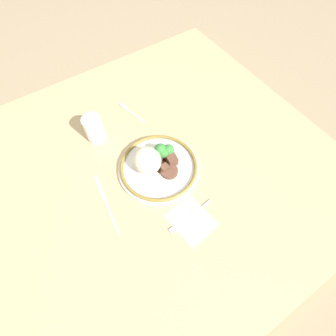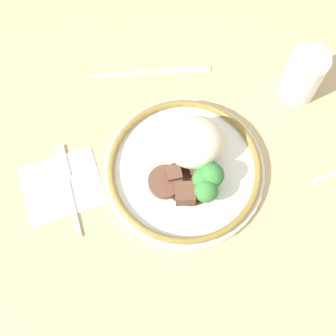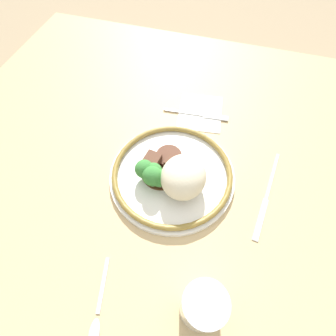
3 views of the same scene
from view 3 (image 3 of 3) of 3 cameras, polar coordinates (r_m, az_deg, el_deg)
ground_plane at (r=0.60m, az=3.67°, el=-6.65°), size 8.00×8.00×0.00m
dining_table at (r=0.58m, az=3.79°, el=-5.70°), size 1.14×1.26×0.04m
napkin at (r=0.70m, az=7.01°, el=11.96°), size 0.14×0.13×0.00m
plate at (r=0.55m, az=0.99°, el=-1.32°), size 0.27×0.27×0.09m
juice_glass at (r=0.46m, az=7.41°, el=-27.80°), size 0.07×0.07×0.10m
fork at (r=0.69m, az=7.43°, el=11.39°), size 0.03×0.17×0.00m
knife at (r=0.59m, az=20.67°, el=-5.87°), size 0.22×0.04×0.00m
spoon at (r=0.51m, az=-15.35°, el=-29.59°), size 0.14×0.04×0.01m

